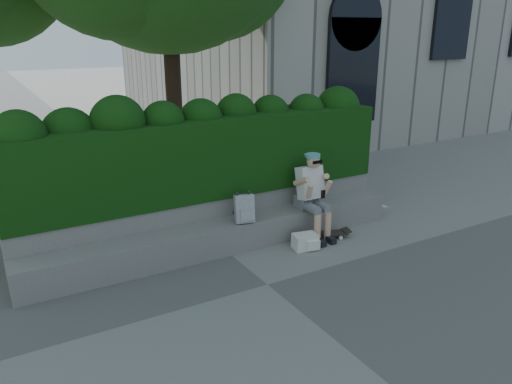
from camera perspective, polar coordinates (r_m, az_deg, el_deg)
ground at (r=6.76m, az=1.32°, el=-10.54°), size 80.00×80.00×0.00m
bench_ledge at (r=7.65m, az=-3.55°, el=-5.13°), size 6.00×0.45×0.45m
planter_wall at (r=7.99m, az=-5.10°, el=-2.96°), size 6.00×0.50×0.75m
hedge at (r=7.89m, az=-5.99°, el=4.18°), size 6.00×1.00×1.20m
person at (r=8.04m, az=6.42°, el=-0.01°), size 0.40×0.76×1.38m
skateboard at (r=8.17m, az=7.44°, el=-4.82°), size 0.89×0.48×0.09m
backpack_plaid at (r=7.52m, az=-1.34°, el=-1.91°), size 0.32×0.23×0.43m
backpack_ground at (r=7.77m, az=5.63°, el=-5.64°), size 0.40×0.32×0.24m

